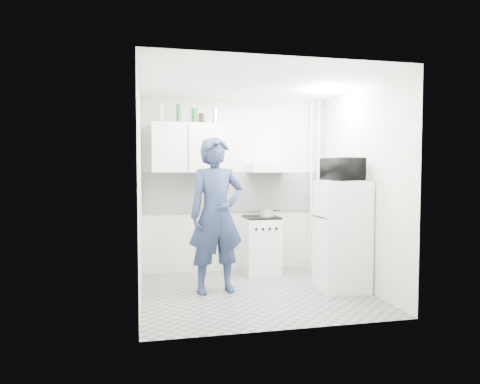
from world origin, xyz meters
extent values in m
plane|color=gray|center=(0.00, 0.00, 0.00)|extent=(2.80, 2.80, 0.00)
plane|color=white|center=(0.00, 0.00, 2.60)|extent=(2.80, 2.80, 0.00)
plane|color=white|center=(0.00, 1.25, 1.30)|extent=(2.80, 0.00, 2.80)
plane|color=white|center=(-1.40, 0.00, 1.30)|extent=(0.00, 2.60, 2.60)
plane|color=white|center=(1.40, 0.00, 1.30)|extent=(0.00, 2.60, 2.60)
imported|color=#202C49|center=(-0.47, 0.15, 0.97)|extent=(0.77, 0.56, 1.94)
cube|color=white|center=(0.34, 1.00, 0.41)|extent=(0.51, 0.51, 0.82)
cube|color=white|center=(1.10, -0.09, 0.70)|extent=(0.60, 0.60, 1.40)
cube|color=black|center=(0.34, 1.00, 0.83)|extent=(0.49, 0.49, 0.03)
cylinder|color=silver|center=(0.39, 0.94, 0.90)|extent=(0.20, 0.20, 0.11)
imported|color=black|center=(1.10, -0.09, 1.54)|extent=(0.57, 0.43, 0.29)
cylinder|color=#B2B7BC|center=(-1.12, 1.07, 2.34)|extent=(0.06, 0.06, 0.27)
cylinder|color=#144C1E|center=(-0.87, 1.07, 2.33)|extent=(0.06, 0.06, 0.26)
cylinder|color=#144C1E|center=(-0.64, 1.07, 2.31)|extent=(0.09, 0.09, 0.22)
cylinder|color=black|center=(-0.54, 1.07, 2.27)|extent=(0.08, 0.08, 0.15)
cylinder|color=silver|center=(-0.34, 1.07, 2.32)|extent=(0.06, 0.06, 0.24)
cube|color=white|center=(-0.75, 1.07, 1.85)|extent=(1.00, 0.35, 0.70)
cube|color=white|center=(0.45, 1.00, 1.57)|extent=(0.60, 0.50, 0.14)
cube|color=white|center=(0.00, 1.24, 1.20)|extent=(2.74, 0.03, 0.60)
cylinder|color=white|center=(1.30, 1.17, 1.30)|extent=(0.05, 0.05, 2.60)
cylinder|color=white|center=(1.18, 1.17, 1.30)|extent=(0.04, 0.04, 2.60)
cylinder|color=white|center=(1.00, 0.20, 2.57)|extent=(0.10, 0.10, 0.02)
camera|label=1|loc=(-1.31, -5.10, 1.54)|focal=32.00mm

